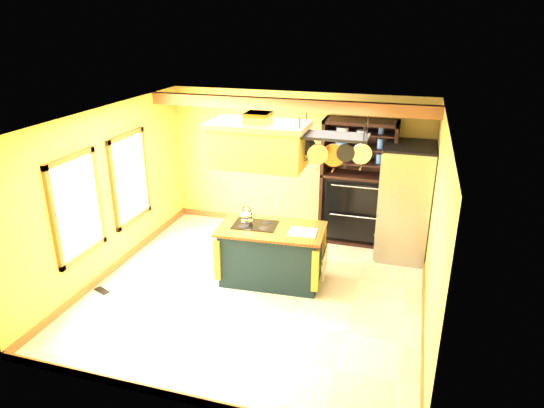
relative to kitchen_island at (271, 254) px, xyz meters
The scene contains 15 objects.
floor 0.59m from the kitchen_island, 110.24° to the right, with size 5.00×5.00×0.00m, color beige.
ceiling 2.26m from the kitchen_island, 110.24° to the right, with size 5.00×5.00×0.00m, color white.
wall_back 2.34m from the kitchen_island, 93.33° to the left, with size 5.00×0.02×2.70m, color gold.
wall_front 2.98m from the kitchen_island, 92.53° to the right, with size 5.00×0.02×2.70m, color gold.
wall_left 2.79m from the kitchen_island, behind, with size 0.02×5.00×2.70m, color gold.
wall_right 2.56m from the kitchen_island, ahead, with size 0.02×5.00×2.70m, color gold.
ceiling_beam 2.52m from the kitchen_island, 95.27° to the left, with size 5.00×0.15×0.20m, color #98532E.
window_near 2.98m from the kitchen_island, 156.24° to the right, with size 0.06×1.06×1.56m.
window_far 2.77m from the kitchen_island, behind, with size 0.06×1.06×1.56m.
kitchen_island is the anchor object (origin of this frame).
range_hood 1.79m from the kitchen_island, behind, with size 1.45×0.82×0.80m.
pot_rack 2.06m from the kitchen_island, ahead, with size 1.05×0.49×0.74m.
refrigerator 2.53m from the kitchen_island, 38.90° to the left, with size 0.85×1.00×1.96m.
hutch 2.23m from the kitchen_island, 60.65° to the left, with size 1.30×0.59×2.30m.
floor_register 2.70m from the kitchen_island, 155.91° to the right, with size 0.28×0.12×0.01m, color black.
Camera 1 is at (2.10, -6.22, 4.00)m, focal length 32.00 mm.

